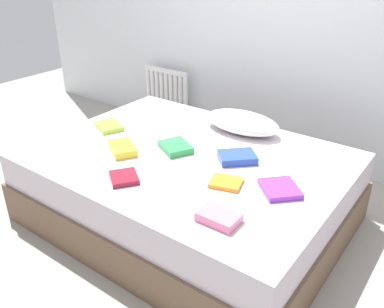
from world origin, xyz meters
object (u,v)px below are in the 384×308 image
at_px(textbook_orange, 226,182).
at_px(bed, 188,187).
at_px(textbook_green, 175,147).
at_px(textbook_lime, 109,126).
at_px(textbook_maroon, 124,178).
at_px(pillow, 242,122).
at_px(textbook_blue, 237,157).
at_px(radiator, 166,94).
at_px(textbook_yellow, 122,148).
at_px(textbook_pink, 219,217).
at_px(textbook_purple, 280,189).

bearing_deg(textbook_orange, bed, 140.21).
height_order(textbook_green, textbook_orange, textbook_green).
xyz_separation_m(textbook_orange, textbook_lime, (-1.12, 0.17, 0.00)).
relative_size(textbook_maroon, textbook_lime, 0.80).
distance_m(pillow, textbook_blue, 0.47).
height_order(radiator, pillow, pillow).
bearing_deg(textbook_green, textbook_maroon, -62.09).
relative_size(radiator, textbook_yellow, 2.35).
xyz_separation_m(textbook_blue, textbook_maroon, (-0.40, -0.59, -0.01)).
xyz_separation_m(pillow, textbook_maroon, (-0.19, -1.01, -0.05)).
relative_size(textbook_orange, textbook_yellow, 0.76).
xyz_separation_m(textbook_orange, textbook_pink, (0.16, -0.32, 0.01)).
bearing_deg(textbook_yellow, bed, 62.98).
xyz_separation_m(bed, pillow, (0.09, 0.53, 0.32)).
distance_m(textbook_orange, textbook_lime, 1.14).
bearing_deg(pillow, bed, -99.88).
distance_m(radiator, textbook_green, 1.62).
bearing_deg(textbook_blue, textbook_purple, -69.82).
bearing_deg(textbook_pink, textbook_yellow, 162.92).
distance_m(textbook_blue, textbook_maroon, 0.71).
xyz_separation_m(textbook_green, textbook_orange, (0.50, -0.17, -0.01)).
bearing_deg(textbook_blue, textbook_green, 150.83).
bearing_deg(textbook_yellow, pillow, 90.22).
bearing_deg(textbook_pink, textbook_lime, 158.33).
xyz_separation_m(pillow, textbook_purple, (0.59, -0.60, -0.05)).
bearing_deg(textbook_lime, textbook_maroon, -13.33).
distance_m(radiator, pillow, 1.45).
xyz_separation_m(bed, textbook_yellow, (-0.36, -0.22, 0.28)).
height_order(pillow, textbook_green, pillow).
height_order(bed, textbook_blue, textbook_blue).
xyz_separation_m(pillow, textbook_orange, (0.31, -0.71, -0.06)).
xyz_separation_m(textbook_blue, textbook_orange, (0.10, -0.29, -0.01)).
bearing_deg(bed, textbook_green, -179.37).
xyz_separation_m(radiator, textbook_orange, (1.58, -1.37, 0.16)).
bearing_deg(textbook_blue, textbook_orange, -115.79).
xyz_separation_m(pillow, textbook_blue, (0.21, -0.42, -0.05)).
bearing_deg(textbook_maroon, pillow, 115.09).
distance_m(textbook_maroon, textbook_purple, 0.88).
bearing_deg(pillow, textbook_blue, -63.25).
distance_m(bed, textbook_yellow, 0.51).
bearing_deg(textbook_pink, pillow, 113.63).
bearing_deg(radiator, textbook_blue, -36.32).
xyz_separation_m(textbook_pink, textbook_purple, (0.12, 0.43, -0.01)).
bearing_deg(textbook_maroon, textbook_green, 125.99).
distance_m(textbook_orange, textbook_purple, 0.30).
distance_m(pillow, textbook_purple, 0.84).
xyz_separation_m(textbook_green, textbook_lime, (-0.62, -0.01, -0.01)).
xyz_separation_m(textbook_blue, textbook_green, (-0.40, -0.11, -0.00)).
distance_m(textbook_blue, textbook_pink, 0.66).
relative_size(bed, textbook_pink, 10.03).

